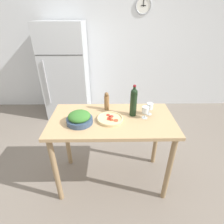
% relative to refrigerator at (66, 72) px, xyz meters
% --- Properties ---
extents(ground_plane, '(14.00, 14.00, 0.00)m').
position_rel_refrigerator_xyz_m(ground_plane, '(0.85, -1.74, -0.87)').
color(ground_plane, slate).
extents(wall_back, '(6.40, 0.08, 2.60)m').
position_rel_refrigerator_xyz_m(wall_back, '(0.85, 0.39, 0.43)').
color(wall_back, silver).
rests_on(wall_back, ground_plane).
extents(refrigerator, '(0.79, 0.70, 1.75)m').
position_rel_refrigerator_xyz_m(refrigerator, '(0.00, 0.00, 0.00)').
color(refrigerator, '#B7BCC1').
rests_on(refrigerator, ground_plane).
extents(prep_counter, '(1.29, 0.67, 0.90)m').
position_rel_refrigerator_xyz_m(prep_counter, '(0.85, -1.74, -0.11)').
color(prep_counter, tan).
rests_on(prep_counter, ground_plane).
extents(wine_bottle, '(0.07, 0.07, 0.34)m').
position_rel_refrigerator_xyz_m(wine_bottle, '(1.07, -1.66, 0.19)').
color(wine_bottle, black).
rests_on(wine_bottle, prep_counter).
extents(wine_glass_near, '(0.07, 0.07, 0.13)m').
position_rel_refrigerator_xyz_m(wine_glass_near, '(1.19, -1.73, 0.12)').
color(wine_glass_near, silver).
rests_on(wine_glass_near, prep_counter).
extents(wine_glass_far, '(0.07, 0.07, 0.13)m').
position_rel_refrigerator_xyz_m(wine_glass_far, '(1.25, -1.65, 0.12)').
color(wine_glass_far, silver).
rests_on(wine_glass_far, prep_counter).
extents(pepper_mill, '(0.05, 0.05, 0.21)m').
position_rel_refrigerator_xyz_m(pepper_mill, '(0.79, -1.53, 0.13)').
color(pepper_mill, olive).
rests_on(pepper_mill, prep_counter).
extents(salad_bowl, '(0.26, 0.26, 0.12)m').
position_rel_refrigerator_xyz_m(salad_bowl, '(0.52, -1.81, 0.08)').
color(salad_bowl, '#384C6B').
rests_on(salad_bowl, prep_counter).
extents(homemade_pizza, '(0.27, 0.27, 0.03)m').
position_rel_refrigerator_xyz_m(homemade_pizza, '(0.83, -1.76, 0.04)').
color(homemade_pizza, '#DBC189').
rests_on(homemade_pizza, prep_counter).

